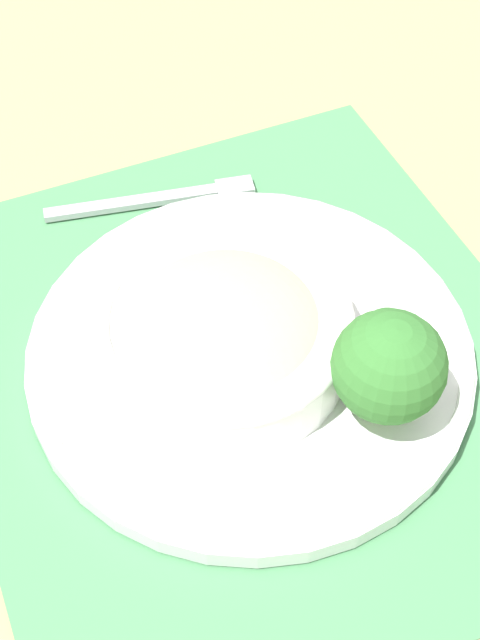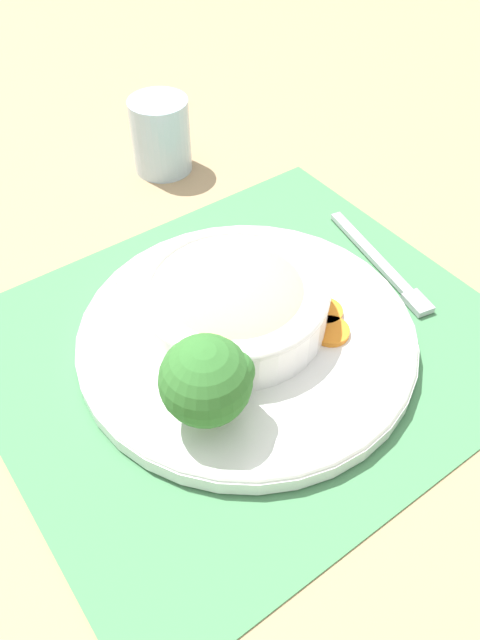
# 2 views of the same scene
# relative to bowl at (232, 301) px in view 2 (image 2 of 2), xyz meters

# --- Properties ---
(ground_plane) EXTENTS (4.00, 4.00, 0.00)m
(ground_plane) POSITION_rel_bowl_xyz_m (-0.00, 0.02, -0.05)
(ground_plane) COLOR tan
(placemat) EXTENTS (0.49, 0.43, 0.00)m
(placemat) POSITION_rel_bowl_xyz_m (-0.00, 0.02, -0.05)
(placemat) COLOR #4C8C59
(placemat) RESTS_ON ground_plane
(plate) EXTENTS (0.33, 0.33, 0.02)m
(plate) POSITION_rel_bowl_xyz_m (-0.00, 0.02, -0.03)
(plate) COLOR white
(plate) RESTS_ON placemat
(bowl) EXTENTS (0.18, 0.18, 0.06)m
(bowl) POSITION_rel_bowl_xyz_m (0.00, 0.00, 0.00)
(bowl) COLOR white
(bowl) RESTS_ON plate
(broccoli_floret) EXTENTS (0.08, 0.08, 0.09)m
(broccoli_floret) POSITION_rel_bowl_xyz_m (0.08, 0.08, 0.02)
(broccoli_floret) COLOR #84AD5B
(broccoli_floret) RESTS_ON plate
(carrot_slice_near) EXTENTS (0.04, 0.04, 0.01)m
(carrot_slice_near) POSITION_rel_bowl_xyz_m (-0.07, 0.07, -0.03)
(carrot_slice_near) COLOR orange
(carrot_slice_near) RESTS_ON plate
(carrot_slice_middle) EXTENTS (0.04, 0.04, 0.01)m
(carrot_slice_middle) POSITION_rel_bowl_xyz_m (-0.08, 0.05, -0.03)
(carrot_slice_middle) COLOR orange
(carrot_slice_middle) RESTS_ON plate
(water_glass) EXTENTS (0.08, 0.08, 0.10)m
(water_glass) POSITION_rel_bowl_xyz_m (-0.11, -0.30, -0.01)
(water_glass) COLOR silver
(water_glass) RESTS_ON ground_plane
(fork) EXTENTS (0.05, 0.18, 0.01)m
(fork) POSITION_rel_bowl_xyz_m (-0.19, 0.03, -0.04)
(fork) COLOR #B7B7BC
(fork) RESTS_ON placemat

